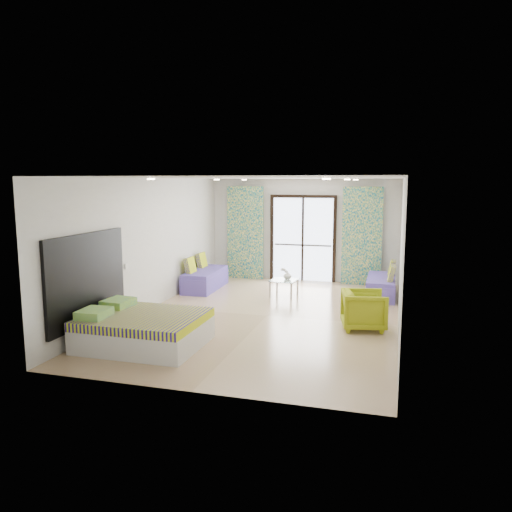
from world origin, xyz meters
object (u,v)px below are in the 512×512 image
(bed, at_px, (143,329))
(daybed_left, at_px, (205,278))
(armchair, at_px, (364,308))
(daybed_right, at_px, (382,286))
(coffee_table, at_px, (284,282))

(bed, relative_size, daybed_left, 1.08)
(armchair, bearing_deg, daybed_left, 47.86)
(daybed_right, xyz_separation_m, armchair, (-0.22, -2.72, 0.13))
(coffee_table, distance_m, armchair, 2.90)
(daybed_left, xyz_separation_m, daybed_right, (4.23, 0.35, -0.01))
(bed, xyz_separation_m, armchair, (3.37, 1.91, 0.11))
(daybed_left, height_order, daybed_right, daybed_left)
(daybed_left, bearing_deg, bed, -83.57)
(bed, height_order, coffee_table, coffee_table)
(daybed_left, bearing_deg, coffee_table, -8.54)
(daybed_right, relative_size, armchair, 2.13)
(bed, relative_size, daybed_right, 1.14)
(coffee_table, bearing_deg, daybed_right, 15.07)
(daybed_left, relative_size, armchair, 2.25)
(armchair, bearing_deg, daybed_right, -16.19)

